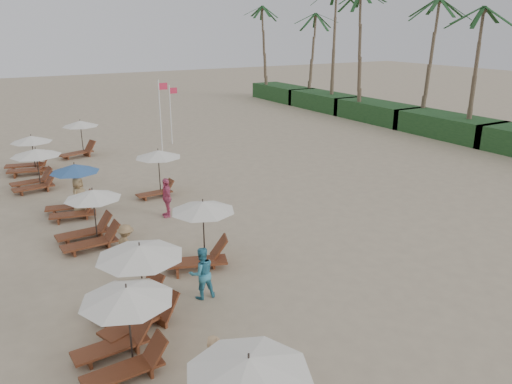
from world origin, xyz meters
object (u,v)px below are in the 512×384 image
lounger_station_6 (28,156)px  beachgoer_near (216,372)px  inland_station_1 (157,166)px  inland_station_2 (78,136)px  lounger_station_5 (33,168)px  beachgoer_far_a (167,197)px  lounger_station_1 (120,327)px  lounger_station_3 (88,220)px  lounger_station_2 (134,283)px  beachgoer_mid_b (127,246)px  inland_station_0 (199,231)px  beachgoer_far_b (79,196)px  beachgoer_mid_a (202,273)px  lounger_station_4 (72,192)px  flag_pole_near (161,116)px

lounger_station_6 → beachgoer_near: bearing=-87.1°
inland_station_1 → inland_station_2: 10.06m
lounger_station_5 → beachgoer_far_a: lounger_station_5 is taller
lounger_station_1 → lounger_station_3: (0.95, 7.72, -0.08)m
lounger_station_1 → inland_station_1: 12.97m
lounger_station_2 → beachgoer_mid_b: bearing=77.2°
beachgoer_far_a → inland_station_0: bearing=-0.2°
lounger_station_5 → beachgoer_far_b: bearing=-76.2°
beachgoer_mid_a → inland_station_1: bearing=-97.7°
lounger_station_1 → lounger_station_2: 2.04m
lounger_station_2 → inland_station_0: size_ratio=0.97×
lounger_station_5 → lounger_station_6: (0.14, 3.44, -0.14)m
lounger_station_6 → beachgoer_far_a: 11.31m
lounger_station_1 → inland_station_2: (3.50, 21.82, 0.22)m
lounger_station_4 → lounger_station_3: bearing=-91.3°
lounger_station_2 → flag_pole_near: 17.95m
beachgoer_mid_a → lounger_station_1: bearing=38.0°
lounger_station_6 → flag_pole_near: 7.80m
lounger_station_6 → beachgoer_mid_a: (2.74, -17.49, -0.14)m
beachgoer_near → beachgoer_mid_a: size_ratio=1.04×
inland_station_1 → beachgoer_mid_a: size_ratio=1.52×
lounger_station_3 → lounger_station_4: 3.44m
inland_station_0 → beachgoer_far_a: inland_station_0 is taller
lounger_station_4 → inland_station_0: size_ratio=0.87×
lounger_station_1 → beachgoer_mid_a: size_ratio=1.55×
lounger_station_6 → beachgoer_mid_b: size_ratio=1.80×
beachgoer_mid_a → lounger_station_5: bearing=-73.8°
inland_station_0 → beachgoer_mid_a: (-0.83, -2.02, -0.47)m
lounger_station_4 → inland_station_2: bearing=77.0°
lounger_station_1 → flag_pole_near: size_ratio=0.52×
lounger_station_4 → inland_station_2: lounger_station_4 is taller
beachgoer_far_b → lounger_station_1: bearing=-145.7°
beachgoer_near → flag_pole_near: bearing=61.6°
beachgoer_near → beachgoer_far_a: bearing=63.3°
lounger_station_3 → beachgoer_mid_a: size_ratio=1.56×
lounger_station_2 → beachgoer_mid_b: lounger_station_2 is taller
beachgoer_mid_b → flag_pole_near: 14.68m
lounger_station_1 → flag_pole_near: bearing=67.0°
beachgoer_near → beachgoer_far_a: size_ratio=0.99×
beachgoer_near → flag_pole_near: size_ratio=0.35×
lounger_station_2 → lounger_station_5: size_ratio=1.04×
beachgoer_near → lounger_station_5: bearing=82.7°
lounger_station_1 → lounger_station_6: (0.26, 19.47, -0.11)m
lounger_station_4 → beachgoer_mid_b: size_ratio=1.61×
lounger_station_3 → lounger_station_5: size_ratio=0.95×
inland_station_2 → beachgoer_mid_b: 16.79m
inland_station_1 → flag_pole_near: flag_pole_near is taller
beachgoer_mid_a → beachgoer_mid_b: beachgoer_mid_a is taller
lounger_station_3 → beachgoer_far_a: bearing=19.7°
inland_station_1 → beachgoer_far_b: inland_station_1 is taller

